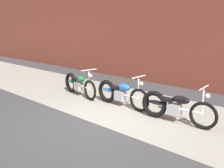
% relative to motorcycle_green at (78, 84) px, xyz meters
% --- Properties ---
extents(ground_plane, '(80.00, 80.00, 0.00)m').
position_rel_motorcycle_green_xyz_m(ground_plane, '(2.39, -1.45, -0.40)').
color(ground_plane, '#38383A').
extents(sidewalk_slab, '(36.00, 3.50, 0.01)m').
position_rel_motorcycle_green_xyz_m(sidewalk_slab, '(2.39, 0.30, -0.40)').
color(sidewalk_slab, gray).
rests_on(sidewalk_slab, ground).
extents(brick_building_wall, '(36.00, 0.50, 6.26)m').
position_rel_motorcycle_green_xyz_m(brick_building_wall, '(2.39, 3.75, 2.73)').
color(brick_building_wall, brown).
rests_on(brick_building_wall, ground).
extents(motorcycle_green, '(1.99, 0.68, 1.03)m').
position_rel_motorcycle_green_xyz_m(motorcycle_green, '(0.00, 0.00, 0.00)').
color(motorcycle_green, black).
rests_on(motorcycle_green, ground).
extents(motorcycle_blue, '(2.01, 0.58, 1.03)m').
position_rel_motorcycle_green_xyz_m(motorcycle_blue, '(1.86, 0.05, 0.00)').
color(motorcycle_blue, black).
rests_on(motorcycle_blue, ground).
extents(motorcycle_black, '(2.01, 0.58, 1.03)m').
position_rel_motorcycle_green_xyz_m(motorcycle_black, '(3.72, -0.03, 0.00)').
color(motorcycle_black, black).
rests_on(motorcycle_black, ground).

